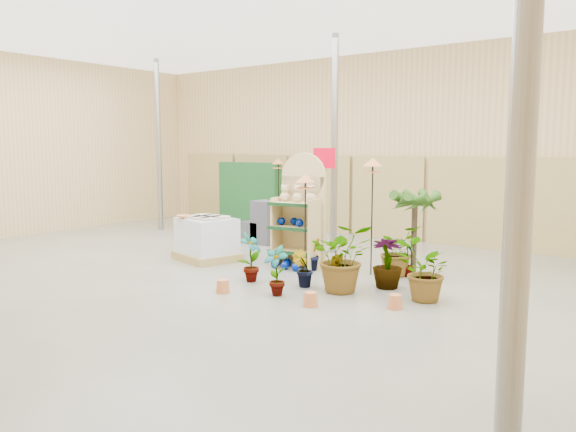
# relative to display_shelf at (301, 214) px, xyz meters

# --- Properties ---
(room) EXTENTS (15.20, 12.10, 4.70)m
(room) POSITION_rel_display_shelf_xyz_m (-0.18, -1.14, 1.25)
(room) COLOR slate
(room) RESTS_ON ground
(display_shelf) EXTENTS (0.96, 0.69, 2.12)m
(display_shelf) POSITION_rel_display_shelf_xyz_m (0.00, 0.00, 0.00)
(display_shelf) COLOR tan
(display_shelf) RESTS_ON ground
(teddy_bears) EXTENTS (0.78, 0.20, 0.33)m
(teddy_bears) POSITION_rel_display_shelf_xyz_m (0.02, -0.10, 0.37)
(teddy_bears) COLOR #D0B187
(teddy_bears) RESTS_ON display_shelf
(gazing_balls_shelf) EXTENTS (0.78, 0.27, 0.15)m
(gazing_balls_shelf) POSITION_rel_display_shelf_xyz_m (0.00, -0.12, -0.14)
(gazing_balls_shelf) COLOR #001882
(gazing_balls_shelf) RESTS_ON display_shelf
(gazing_balls_floor) EXTENTS (0.63, 0.39, 0.15)m
(gazing_balls_floor) POSITION_rel_display_shelf_xyz_m (-0.01, -0.38, -0.89)
(gazing_balls_floor) COLOR #001882
(gazing_balls_floor) RESTS_ON ground
(pallet_stack) EXTENTS (1.38, 1.24, 0.87)m
(pallet_stack) POSITION_rel_display_shelf_xyz_m (-1.78, -0.69, -0.55)
(pallet_stack) COLOR #9D864C
(pallet_stack) RESTS_ON ground
(charcoal_planters) EXTENTS (0.80, 0.50, 1.00)m
(charcoal_planters) POSITION_rel_display_shelf_xyz_m (-2.10, 1.40, -0.55)
(charcoal_planters) COLOR #313239
(charcoal_planters) RESTS_ON ground
(trellis_stock) EXTENTS (2.00, 0.30, 1.80)m
(trellis_stock) POSITION_rel_display_shelf_xyz_m (-3.98, 3.15, -0.07)
(trellis_stock) COLOR #184E22
(trellis_stock) RESTS_ON ground
(offer_sign) EXTENTS (0.50, 0.08, 2.20)m
(offer_sign) POSITION_rel_display_shelf_xyz_m (-0.08, 0.93, 0.60)
(offer_sign) COLOR gray
(offer_sign) RESTS_ON ground
(bird_table_front) EXTENTS (0.34, 0.34, 1.77)m
(bird_table_front) POSITION_rel_display_shelf_xyz_m (0.58, -0.67, 0.67)
(bird_table_front) COLOR black
(bird_table_front) RESTS_ON ground
(bird_table_right) EXTENTS (0.34, 0.34, 2.04)m
(bird_table_right) POSITION_rel_display_shelf_xyz_m (1.45, 0.09, 0.92)
(bird_table_right) COLOR black
(bird_table_right) RESTS_ON ground
(bird_table_back) EXTENTS (0.34, 0.34, 1.93)m
(bird_table_back) POSITION_rel_display_shelf_xyz_m (-2.60, 2.67, 0.83)
(bird_table_back) COLOR black
(bird_table_back) RESTS_ON ground
(palm) EXTENTS (0.70, 0.70, 1.59)m
(palm) POSITION_rel_display_shelf_xyz_m (2.07, 0.47, 0.37)
(palm) COLOR #3A2E21
(palm) RESTS_ON ground
(potted_plant_0) EXTENTS (0.33, 0.46, 0.83)m
(potted_plant_0) POSITION_rel_display_shelf_xyz_m (0.11, -1.56, -0.55)
(potted_plant_0) COLOR #244C12
(potted_plant_0) RESTS_ON ground
(potted_plant_1) EXTENTS (0.42, 0.40, 0.59)m
(potted_plant_1) POSITION_rel_display_shelf_xyz_m (0.99, -1.32, -0.67)
(potted_plant_1) COLOR #244C12
(potted_plant_1) RESTS_ON ground
(potted_plant_2) EXTENTS (1.27, 1.23, 1.08)m
(potted_plant_2) POSITION_rel_display_shelf_xyz_m (1.67, -1.19, -0.43)
(potted_plant_2) COLOR #244C12
(potted_plant_2) RESTS_ON ground
(potted_plant_3) EXTENTS (0.63, 0.63, 0.82)m
(potted_plant_3) POSITION_rel_display_shelf_xyz_m (2.10, -0.58, -0.56)
(potted_plant_3) COLOR #244C12
(potted_plant_3) RESTS_ON ground
(potted_plant_4) EXTENTS (0.42, 0.42, 0.67)m
(potted_plant_4) POSITION_rel_display_shelf_xyz_m (2.02, 0.34, -0.63)
(potted_plant_4) COLOR #244C12
(potted_plant_4) RESTS_ON ground
(potted_plant_5) EXTENTS (0.31, 0.36, 0.58)m
(potted_plant_5) POSITION_rel_display_shelf_xyz_m (0.42, -0.20, -0.68)
(potted_plant_5) COLOR #244C12
(potted_plant_5) RESTS_ON ground
(potted_plant_6) EXTENTS (0.86, 0.94, 0.88)m
(potted_plant_6) POSITION_rel_display_shelf_xyz_m (1.82, 0.31, -0.53)
(potted_plant_6) COLOR #244C12
(potted_plant_6) RESTS_ON ground
(potted_plant_8) EXTENTS (0.40, 0.28, 0.75)m
(potted_plant_8) POSITION_rel_display_shelf_xyz_m (0.98, -1.99, -0.59)
(potted_plant_8) COLOR #244C12
(potted_plant_8) RESTS_ON ground
(potted_plant_9) EXTENTS (0.43, 0.42, 0.61)m
(potted_plant_9) POSITION_rel_display_shelf_xyz_m (1.49, -1.21, -0.67)
(potted_plant_9) COLOR #244C12
(potted_plant_9) RESTS_ON ground
(potted_plant_10) EXTENTS (1.05, 1.06, 0.89)m
(potted_plant_10) POSITION_rel_display_shelf_xyz_m (2.88, -0.97, -0.52)
(potted_plant_10) COLOR #244C12
(potted_plant_10) RESTS_ON ground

